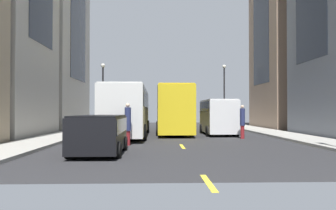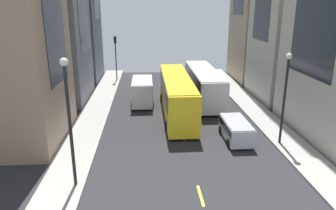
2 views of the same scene
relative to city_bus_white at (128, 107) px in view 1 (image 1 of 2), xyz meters
name	(u,v)px [view 1 (image 1 of 2)]	position (x,y,z in m)	size (l,w,h in m)	color
ground_plane	(171,131)	(3.29, 5.51, -2.01)	(41.98, 41.98, 0.00)	#28282B
sidewalk_west	(82,130)	(-4.43, 5.51, -1.93)	(2.55, 44.00, 0.15)	#9E9B93
sidewalk_east	(259,130)	(11.00, 5.51, -1.93)	(2.55, 44.00, 0.15)	#9E9B93
lane_stripe_0	(208,183)	(3.29, -15.49, -2.00)	(0.16, 2.00, 0.01)	yellow
lane_stripe_1	(182,146)	(3.29, -7.09, -2.00)	(0.16, 2.00, 0.01)	yellow
lane_stripe_2	(174,134)	(3.29, 1.31, -2.00)	(0.16, 2.00, 0.01)	yellow
lane_stripe_3	(169,128)	(3.29, 9.71, -2.00)	(0.16, 2.00, 0.01)	yellow
lane_stripe_4	(167,125)	(3.29, 18.11, -2.00)	(0.16, 2.00, 0.01)	yellow
lane_stripe_5	(165,122)	(3.29, 26.51, -2.00)	(0.16, 2.00, 0.01)	yellow
building_west_2	(37,21)	(-10.01, 10.39, 8.78)	(8.30, 11.46, 21.58)	#B7B2A8
building_east_2	(307,30)	(17.13, 9.45, 7.87)	(9.41, 8.81, 19.76)	#937760
city_bus_white	(128,107)	(0.00, 0.00, 0.00)	(2.80, 11.73, 3.35)	silver
streetcar_yellow	(172,107)	(3.31, 4.24, 0.12)	(2.70, 13.35, 3.59)	yellow
delivery_van_white	(218,114)	(6.56, 0.92, -0.50)	(2.25, 5.17, 2.58)	white
car_silver_0	(131,119)	(-0.61, 10.80, -1.10)	(1.91, 4.10, 1.53)	#B7BABF
car_black_1	(99,131)	(-0.35, -9.84, -1.07)	(2.06, 4.15, 1.59)	black
pedestrian_waiting_curb	(242,121)	(7.47, -2.56, -0.86)	(0.32, 0.32, 2.14)	maroon
pedestrian_crossing_mid	(128,123)	(0.52, -6.39, -0.86)	(0.33, 0.33, 2.17)	maroon
pedestrian_walking_far	(107,114)	(-4.62, 21.02, -0.71)	(0.35, 0.35, 2.18)	gray
streetlamp_near	(224,88)	(10.23, 16.71, 2.55)	(0.44, 0.44, 7.22)	black
streetlamp_far	(103,87)	(-3.65, 11.82, 2.23)	(0.44, 0.44, 6.61)	black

